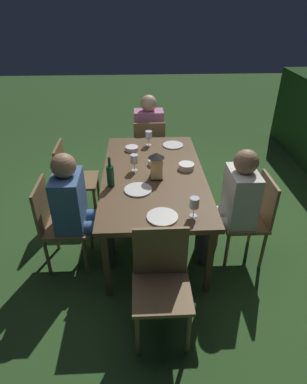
# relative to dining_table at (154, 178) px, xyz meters

# --- Properties ---
(ground_plane) EXTENTS (16.00, 16.00, 0.00)m
(ground_plane) POSITION_rel_dining_table_xyz_m (0.00, 0.00, -0.68)
(ground_plane) COLOR #2D5123
(dining_table) EXTENTS (1.83, 1.00, 0.73)m
(dining_table) POSITION_rel_dining_table_xyz_m (0.00, 0.00, 0.00)
(dining_table) COLOR brown
(dining_table) RESTS_ON ground
(chair_head_near) EXTENTS (0.40, 0.42, 0.87)m
(chair_head_near) POSITION_rel_dining_table_xyz_m (-1.17, 0.00, -0.20)
(chair_head_near) COLOR brown
(chair_head_near) RESTS_ON ground
(person_in_pink) EXTENTS (0.48, 0.38, 1.15)m
(person_in_pink) POSITION_rel_dining_table_xyz_m (-1.36, 0.00, -0.04)
(person_in_pink) COLOR #C675A3
(person_in_pink) RESTS_ON ground
(chair_side_right_b) EXTENTS (0.42, 0.40, 0.87)m
(chair_side_right_b) POSITION_rel_dining_table_xyz_m (0.41, 0.89, -0.20)
(chair_side_right_b) COLOR brown
(chair_side_right_b) RESTS_ON ground
(person_in_cream) EXTENTS (0.38, 0.47, 1.15)m
(person_in_cream) POSITION_rel_dining_table_xyz_m (0.41, 0.69, -0.04)
(person_in_cream) COLOR white
(person_in_cream) RESTS_ON ground
(chair_side_left_a) EXTENTS (0.42, 0.40, 0.87)m
(chair_side_left_a) POSITION_rel_dining_table_xyz_m (-0.41, -0.89, -0.20)
(chair_side_left_a) COLOR brown
(chair_side_left_a) RESTS_ON ground
(chair_head_far) EXTENTS (0.40, 0.42, 0.87)m
(chair_head_far) POSITION_rel_dining_table_xyz_m (1.17, 0.00, -0.20)
(chair_head_far) COLOR brown
(chair_head_far) RESTS_ON ground
(chair_side_left_b) EXTENTS (0.42, 0.40, 0.87)m
(chair_side_left_b) POSITION_rel_dining_table_xyz_m (0.41, -0.89, -0.20)
(chair_side_left_b) COLOR brown
(chair_side_left_b) RESTS_ON ground
(person_in_blue) EXTENTS (0.38, 0.47, 1.15)m
(person_in_blue) POSITION_rel_dining_table_xyz_m (0.41, -0.69, -0.04)
(person_in_blue) COLOR #426699
(person_in_blue) RESTS_ON ground
(lantern_centerpiece) EXTENTS (0.15, 0.15, 0.27)m
(lantern_centerpiece) POSITION_rel_dining_table_xyz_m (0.10, 0.02, 0.20)
(lantern_centerpiece) COLOR black
(lantern_centerpiece) RESTS_ON dining_table
(green_bottle_on_table) EXTENTS (0.07, 0.07, 0.29)m
(green_bottle_on_table) POSITION_rel_dining_table_xyz_m (0.23, -0.40, 0.16)
(green_bottle_on_table) COLOR #144723
(green_bottle_on_table) RESTS_ON dining_table
(wine_glass_a) EXTENTS (0.08, 0.08, 0.17)m
(wine_glass_a) POSITION_rel_dining_table_xyz_m (-0.07, -0.19, 0.17)
(wine_glass_a) COLOR silver
(wine_glass_a) RESTS_ON dining_table
(wine_glass_b) EXTENTS (0.08, 0.08, 0.17)m
(wine_glass_b) POSITION_rel_dining_table_xyz_m (-0.69, -0.02, 0.17)
(wine_glass_b) COLOR silver
(wine_glass_b) RESTS_ON dining_table
(wine_glass_c) EXTENTS (0.08, 0.08, 0.17)m
(wine_glass_c) POSITION_rel_dining_table_xyz_m (0.73, 0.28, 0.17)
(wine_glass_c) COLOR silver
(wine_glass_c) RESTS_ON dining_table
(plate_a) EXTENTS (0.23, 0.23, 0.01)m
(plate_a) POSITION_rel_dining_table_xyz_m (-0.66, 0.26, 0.06)
(plate_a) COLOR white
(plate_a) RESTS_ON dining_table
(plate_b) EXTENTS (0.25, 0.25, 0.01)m
(plate_b) POSITION_rel_dining_table_xyz_m (0.74, 0.03, 0.06)
(plate_b) COLOR silver
(plate_b) RESTS_ON dining_table
(plate_c) EXTENTS (0.25, 0.25, 0.01)m
(plate_c) POSITION_rel_dining_table_xyz_m (0.32, -0.15, 0.06)
(plate_c) COLOR silver
(plate_c) RESTS_ON dining_table
(bowl_olives) EXTENTS (0.15, 0.15, 0.04)m
(bowl_olives) POSITION_rel_dining_table_xyz_m (-0.55, -0.22, 0.07)
(bowl_olives) COLOR silver
(bowl_olives) RESTS_ON dining_table
(bowl_bread) EXTENTS (0.16, 0.16, 0.05)m
(bowl_bread) POSITION_rel_dining_table_xyz_m (-0.19, 0.03, 0.08)
(bowl_bread) COLOR silver
(bowl_bread) RESTS_ON dining_table
(bowl_salad) EXTENTS (0.16, 0.16, 0.06)m
(bowl_salad) POSITION_rel_dining_table_xyz_m (-0.08, 0.34, 0.08)
(bowl_salad) COLOR silver
(bowl_salad) RESTS_ON dining_table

